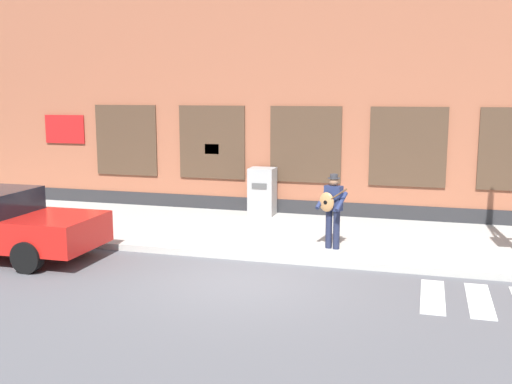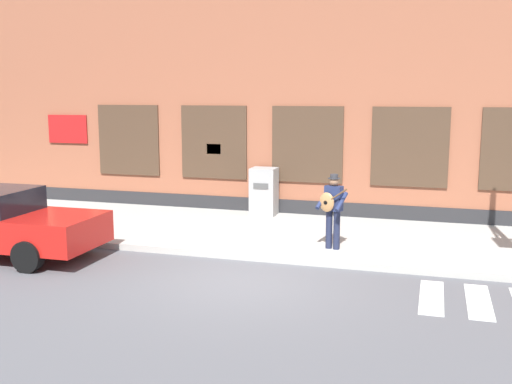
{
  "view_description": "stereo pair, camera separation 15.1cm",
  "coord_description": "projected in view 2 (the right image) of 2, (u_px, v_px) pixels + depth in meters",
  "views": [
    {
      "loc": [
        3.35,
        -10.69,
        3.63
      ],
      "look_at": [
        -0.22,
        1.72,
        1.49
      ],
      "focal_mm": 42.0,
      "sensor_mm": 36.0,
      "label": 1
    },
    {
      "loc": [
        3.5,
        -10.65,
        3.63
      ],
      "look_at": [
        -0.22,
        1.72,
        1.49
      ],
      "focal_mm": 42.0,
      "sensor_mm": 36.0,
      "label": 2
    }
  ],
  "objects": [
    {
      "name": "utility_box",
      "position": [
        264.0,
        191.0,
        17.18
      ],
      "size": [
        0.72,
        0.66,
        1.36
      ],
      "color": "#9E9E9E",
      "rests_on": "sidewalk"
    },
    {
      "name": "busker",
      "position": [
        332.0,
        207.0,
        13.35
      ],
      "size": [
        0.72,
        0.66,
        1.7
      ],
      "color": "#1E233D",
      "rests_on": "sidewalk"
    },
    {
      "name": "ground_plane",
      "position": [
        241.0,
        282.0,
        11.64
      ],
      "size": [
        160.0,
        160.0,
        0.0
      ],
      "primitive_type": "plane",
      "color": "#56565B"
    },
    {
      "name": "building_backdrop",
      "position": [
        321.0,
        84.0,
        18.66
      ],
      "size": [
        28.0,
        4.06,
        7.79
      ],
      "color": "#99563D",
      "rests_on": "ground"
    },
    {
      "name": "sidewalk",
      "position": [
        287.0,
        235.0,
        15.19
      ],
      "size": [
        28.0,
        4.68,
        0.15
      ],
      "color": "#ADAAA3",
      "rests_on": "ground"
    }
  ]
}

